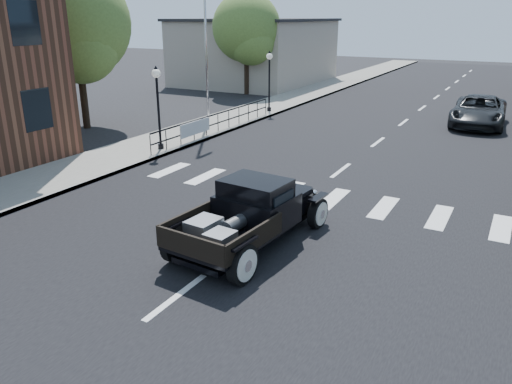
% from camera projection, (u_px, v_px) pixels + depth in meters
% --- Properties ---
extents(ground, '(120.00, 120.00, 0.00)m').
position_uv_depth(ground, '(248.00, 242.00, 12.68)').
color(ground, black).
rests_on(ground, ground).
extents(road, '(14.00, 80.00, 0.02)m').
position_uv_depth(road, '(394.00, 130.00, 25.09)').
color(road, black).
rests_on(road, ground).
extents(road_markings, '(12.00, 60.00, 0.06)m').
position_uv_depth(road_markings, '(365.00, 153.00, 20.96)').
color(road_markings, silver).
rests_on(road_markings, ground).
extents(sidewalk_left, '(3.00, 80.00, 0.15)m').
position_uv_depth(sidewalk_left, '(247.00, 114.00, 28.90)').
color(sidewalk_left, gray).
rests_on(sidewalk_left, ground).
extents(low_building_left, '(10.00, 12.00, 5.00)m').
position_uv_depth(low_building_left, '(256.00, 53.00, 41.78)').
color(low_building_left, '#A49789').
rests_on(low_building_left, ground).
extents(railing, '(0.08, 10.00, 1.00)m').
position_uv_depth(railing, '(218.00, 121.00, 24.02)').
color(railing, black).
rests_on(railing, sidewalk_left).
extents(banner, '(0.04, 2.20, 0.60)m').
position_uv_depth(banner, '(196.00, 133.00, 22.40)').
color(banner, silver).
rests_on(banner, sidewalk_left).
extents(lamp_post_b, '(0.36, 0.36, 3.40)m').
position_uv_depth(lamp_post_b, '(158.00, 108.00, 20.45)').
color(lamp_post_b, black).
rests_on(lamp_post_b, sidewalk_left).
extents(lamp_post_c, '(0.36, 0.36, 3.40)m').
position_uv_depth(lamp_post_c, '(269.00, 81.00, 28.73)').
color(lamp_post_c, black).
rests_on(lamp_post_c, sidewalk_left).
extents(big_tree_near, '(5.26, 5.26, 7.73)m').
position_uv_depth(big_tree_near, '(78.00, 50.00, 24.31)').
color(big_tree_near, '#4B662C').
rests_on(big_tree_near, ground).
extents(big_tree_far, '(4.80, 4.80, 7.05)m').
position_uv_depth(big_tree_far, '(246.00, 44.00, 35.34)').
color(big_tree_far, '#4B662C').
rests_on(big_tree_far, ground).
extents(hotrod_pickup, '(2.71, 5.08, 1.70)m').
position_uv_depth(hotrod_pickup, '(251.00, 213.00, 12.27)').
color(hotrod_pickup, black).
rests_on(hotrod_pickup, ground).
extents(second_car, '(2.73, 5.58, 1.53)m').
position_uv_depth(second_car, '(479.00, 111.00, 25.81)').
color(second_car, black).
rests_on(second_car, ground).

